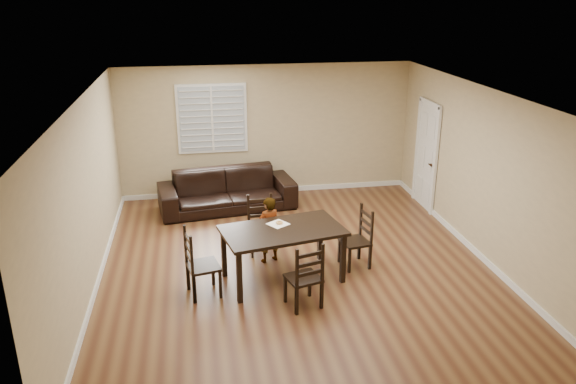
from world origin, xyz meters
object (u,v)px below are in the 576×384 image
object	(u,v)px
child	(269,230)
donut	(279,222)
sofa	(227,190)
chair_near	(261,225)
chair_far	(307,280)
chair_left	(195,266)
chair_right	(362,239)
dining_table	(283,234)

from	to	relation	value
child	donut	xyz separation A→B (m)	(0.11, -0.42, 0.30)
child	sofa	size ratio (longest dim) A/B	0.41
chair_near	sofa	world-z (taller)	chair_near
chair_far	chair_left	world-z (taller)	chair_left
chair_right	child	bearing A→B (deg)	-114.32
chair_left	child	xyz separation A→B (m)	(1.17, 0.88, 0.08)
dining_table	sofa	distance (m)	3.09
chair_far	child	xyz separation A→B (m)	(-0.32, 1.51, 0.10)
chair_far	sofa	distance (m)	3.98
donut	chair_right	bearing A→B (deg)	2.78
chair_left	sofa	bearing A→B (deg)	-23.83
chair_right	child	distance (m)	1.46
sofa	chair_right	bearing A→B (deg)	-63.09
chair_far	donut	world-z (taller)	chair_far
sofa	child	bearing A→B (deg)	-86.13
chair_near	chair_left	size ratio (longest dim) A/B	0.94
chair_near	sofa	xyz separation A→B (m)	(-0.43, 1.93, -0.05)
chair_left	child	distance (m)	1.47
chair_near	child	xyz separation A→B (m)	(0.07, -0.46, 0.11)
chair_far	chair_left	xyz separation A→B (m)	(-1.49, 0.63, 0.02)
sofa	chair_near	bearing A→B (deg)	-85.50
chair_right	donut	bearing A→B (deg)	-97.30
chair_right	child	xyz separation A→B (m)	(-1.41, 0.36, 0.11)
chair_left	donut	size ratio (longest dim) A/B	9.39
donut	sofa	world-z (taller)	donut
chair_left	chair_near	bearing A→B (deg)	-51.50
dining_table	chair_right	bearing A→B (deg)	-0.13
chair_far	chair_left	distance (m)	1.61
donut	child	bearing A→B (deg)	104.39
chair_near	chair_right	size ratio (longest dim) A/B	1.00
chair_left	donut	xyz separation A→B (m)	(1.28, 0.46, 0.38)
dining_table	chair_near	xyz separation A→B (m)	(-0.20, 1.08, -0.29)
dining_table	child	world-z (taller)	child
dining_table	donut	xyz separation A→B (m)	(-0.02, 0.20, 0.11)
chair_far	donut	bearing A→B (deg)	-94.93
chair_far	chair_right	size ratio (longest dim) A/B	1.01
child	chair_far	bearing A→B (deg)	78.61
dining_table	chair_far	size ratio (longest dim) A/B	1.96
chair_far	donut	xyz separation A→B (m)	(-0.21, 1.09, 0.40)
chair_far	chair_left	size ratio (longest dim) A/B	0.95
chair_far	sofa	world-z (taller)	chair_far
dining_table	chair_right	distance (m)	1.35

